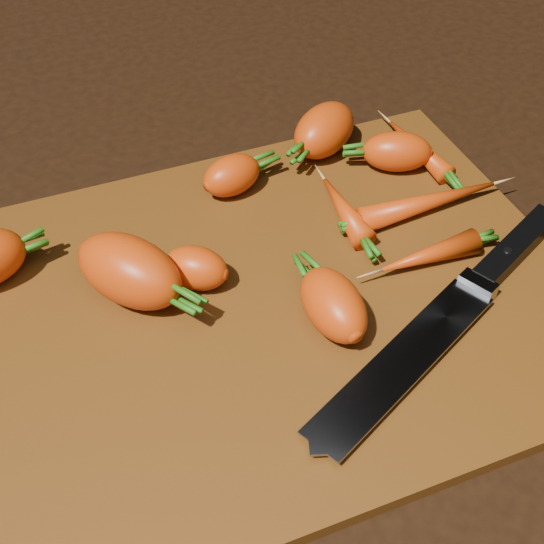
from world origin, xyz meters
name	(u,v)px	position (x,y,z in m)	size (l,w,h in m)	color
ground	(276,309)	(0.00, 0.00, -0.01)	(2.00, 2.00, 0.01)	black
cutting_board	(276,300)	(0.00, 0.00, 0.01)	(0.50, 0.40, 0.01)	#4E2A0B
carrot_1	(196,268)	(-0.06, 0.04, 0.03)	(0.05, 0.04, 0.04)	#D03B06
carrot_2	(129,271)	(-0.11, 0.04, 0.04)	(0.10, 0.06, 0.06)	#D03B06
carrot_3	(333,305)	(0.03, -0.05, 0.03)	(0.08, 0.04, 0.04)	#D03B06
carrot_4	(324,130)	(0.12, 0.17, 0.04)	(0.08, 0.05, 0.05)	#D03B06
carrot_5	(232,175)	(0.01, 0.14, 0.03)	(0.06, 0.04, 0.04)	#D03B06
carrot_6	(397,152)	(0.17, 0.12, 0.03)	(0.07, 0.04, 0.04)	#D03B06
carrot_7	(417,148)	(0.20, 0.13, 0.02)	(0.10, 0.02, 0.02)	#D03B06
carrot_8	(429,202)	(0.17, 0.05, 0.02)	(0.14, 0.02, 0.02)	#D03B06
carrot_9	(344,209)	(0.09, 0.07, 0.02)	(0.09, 0.02, 0.02)	#D03B06
carrot_10	(429,255)	(0.13, -0.02, 0.02)	(0.09, 0.02, 0.02)	#D03B06
knife	(418,346)	(0.08, -0.10, 0.02)	(0.31, 0.17, 0.02)	gray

